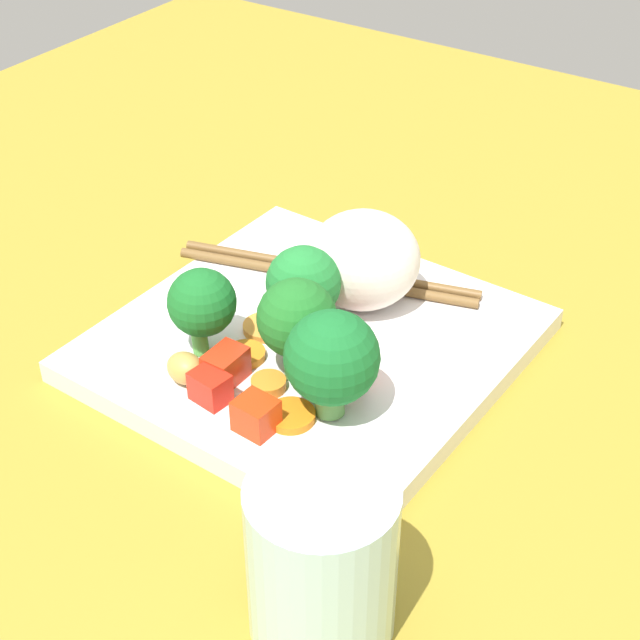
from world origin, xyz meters
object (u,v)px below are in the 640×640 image
object	(u,v)px
broccoli_floret_3	(202,303)
rice_mound	(363,260)
drinking_glass	(322,561)
chopstick_pair	(327,273)
square_plate	(311,344)
carrot_slice_3	(265,327)

from	to	relation	value
broccoli_floret_3	rice_mound	bearing A→B (deg)	151.87
broccoli_floret_3	drinking_glass	bearing A→B (deg)	54.36
broccoli_floret_3	chopstick_pair	distance (cm)	11.98
rice_mound	drinking_glass	xyz separation A→B (cm)	(22.37, 11.63, -0.43)
square_plate	broccoli_floret_3	size ratio (longest dim) A/B	4.11
carrot_slice_3	square_plate	bearing A→B (deg)	113.53
broccoli_floret_3	carrot_slice_3	size ratio (longest dim) A/B	2.01
rice_mound	chopstick_pair	world-z (taller)	rice_mound
rice_mound	broccoli_floret_3	size ratio (longest dim) A/B	1.29
square_plate	chopstick_pair	distance (cm)	7.01
broccoli_floret_3	carrot_slice_3	bearing A→B (deg)	153.94
broccoli_floret_3	drinking_glass	xyz separation A→B (cm)	(12.23, 17.05, -0.71)
square_plate	drinking_glass	size ratio (longest dim) A/B	2.73
square_plate	broccoli_floret_3	distance (cm)	8.19
chopstick_pair	drinking_glass	size ratio (longest dim) A/B	2.39
square_plate	drinking_glass	world-z (taller)	drinking_glass
square_plate	broccoli_floret_3	bearing A→B (deg)	-42.56
broccoli_floret_3	carrot_slice_3	world-z (taller)	broccoli_floret_3
rice_mound	broccoli_floret_3	bearing A→B (deg)	-28.13
carrot_slice_3	drinking_glass	distance (cm)	22.28
chopstick_pair	rice_mound	bearing A→B (deg)	145.21
drinking_glass	rice_mound	bearing A→B (deg)	-152.53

